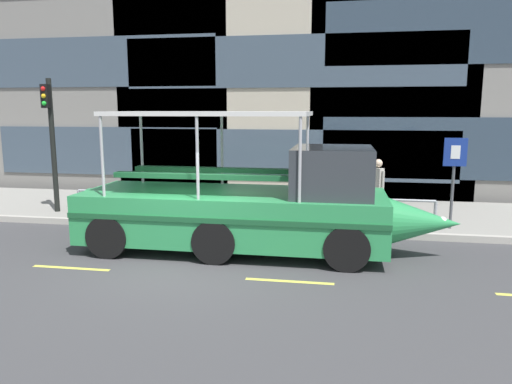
{
  "coord_description": "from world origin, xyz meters",
  "views": [
    {
      "loc": [
        3.34,
        -9.93,
        3.42
      ],
      "look_at": [
        1.19,
        2.3,
        1.3
      ],
      "focal_mm": 33.79,
      "sensor_mm": 36.0,
      "label": 1
    }
  ],
  "objects_px": {
    "traffic_light_pole": "(51,132)",
    "parking_sign": "(454,168)",
    "pedestrian_near_bow": "(378,183)",
    "duck_tour_boat": "(255,207)"
  },
  "relations": [
    {
      "from": "parking_sign",
      "to": "pedestrian_near_bow",
      "type": "relative_size",
      "value": 1.4
    },
    {
      "from": "traffic_light_pole",
      "to": "duck_tour_boat",
      "type": "xyz_separation_m",
      "value": [
        6.96,
        -2.57,
        -1.63
      ]
    },
    {
      "from": "traffic_light_pole",
      "to": "pedestrian_near_bow",
      "type": "relative_size",
      "value": 2.36
    },
    {
      "from": "pedestrian_near_bow",
      "to": "duck_tour_boat",
      "type": "bearing_deg",
      "value": -132.0
    },
    {
      "from": "traffic_light_pole",
      "to": "parking_sign",
      "type": "xyz_separation_m",
      "value": [
        12.03,
        -0.16,
        -0.85
      ]
    },
    {
      "from": "parking_sign",
      "to": "pedestrian_near_bow",
      "type": "bearing_deg",
      "value": 150.39
    },
    {
      "from": "pedestrian_near_bow",
      "to": "traffic_light_pole",
      "type": "bearing_deg",
      "value": -174.75
    },
    {
      "from": "traffic_light_pole",
      "to": "parking_sign",
      "type": "distance_m",
      "value": 12.06
    },
    {
      "from": "traffic_light_pole",
      "to": "duck_tour_boat",
      "type": "relative_size",
      "value": 0.46
    },
    {
      "from": "traffic_light_pole",
      "to": "duck_tour_boat",
      "type": "bearing_deg",
      "value": -20.25
    }
  ]
}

